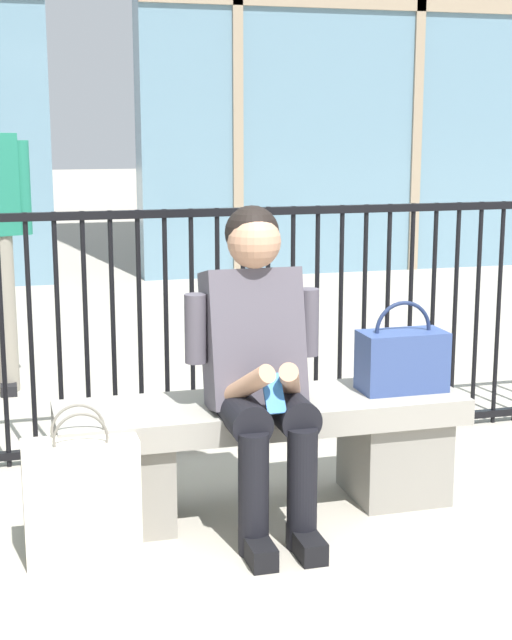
{
  "coord_description": "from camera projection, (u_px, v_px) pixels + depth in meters",
  "views": [
    {
      "loc": [
        -0.97,
        -3.42,
        1.5
      ],
      "look_at": [
        0.0,
        0.1,
        0.75
      ],
      "focal_mm": 53.3,
      "sensor_mm": 36.0,
      "label": 1
    }
  ],
  "objects": [
    {
      "name": "shopping_bag",
      "position": [
        82.0,
        498.0,
        3.31
      ],
      "size": [
        0.4,
        0.15,
        0.55
      ],
      "color": "beige",
      "rests_on": "ground"
    },
    {
      "name": "plaza_railing",
      "position": [
        218.0,
        330.0,
        4.4
      ],
      "size": [
        9.93,
        0.04,
        1.14
      ],
      "color": "black",
      "rests_on": "ground"
    },
    {
      "name": "handbag_on_bench",
      "position": [
        402.0,
        359.0,
        3.82
      ],
      "size": [
        0.34,
        0.18,
        0.37
      ],
      "color": "#33477F",
      "rests_on": "stone_bench"
    },
    {
      "name": "ground_plane",
      "position": [
        263.0,
        508.0,
        3.79
      ],
      "size": [
        60.0,
        60.0,
        0.0
      ],
      "primitive_type": "plane",
      "color": "#A8A091"
    },
    {
      "name": "stone_bench",
      "position": [
        263.0,
        444.0,
        3.74
      ],
      "size": [
        1.6,
        0.44,
        0.45
      ],
      "color": "gray",
      "rests_on": "ground"
    },
    {
      "name": "seated_person_with_phone",
      "position": [
        259.0,
        359.0,
        3.52
      ],
      "size": [
        0.52,
        0.66,
        1.21
      ],
      "color": "black",
      "rests_on": "ground"
    }
  ]
}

